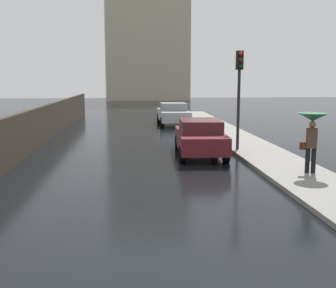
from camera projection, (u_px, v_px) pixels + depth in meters
The scene contains 6 objects.
ground at pixel (138, 255), 7.26m from camera, with size 120.00×120.00×0.00m, color black.
car_silver_near_kerb at pixel (173, 113), 27.74m from camera, with size 1.96×4.59×1.44m.
car_maroon_mid_road at pixel (200, 137), 16.59m from camera, with size 2.00×4.35×1.44m.
pedestrian_with_umbrella_near at pixel (312, 126), 12.76m from camera, with size 0.92×0.92×1.86m.
traffic_light at pixel (239, 81), 16.85m from camera, with size 0.26×0.39×4.01m.
distant_tower at pixel (144, 27), 61.81m from camera, with size 12.43×12.72×21.12m.
Camera 1 is at (-0.07, -6.89, 3.04)m, focal length 44.61 mm.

